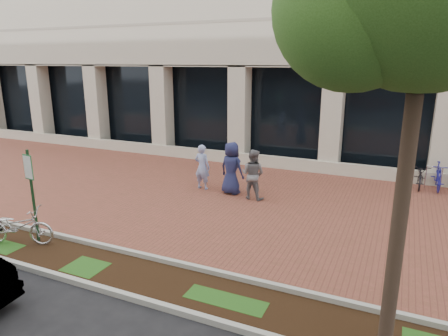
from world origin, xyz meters
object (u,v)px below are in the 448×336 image
at_px(pedestrian_mid, 253,174).
at_px(pedestrian_right, 232,168).
at_px(parking_sign, 31,184).
at_px(pedestrian_left, 202,167).
at_px(locked_bicycle, 18,226).

height_order(pedestrian_mid, pedestrian_right, pedestrian_right).
relative_size(pedestrian_mid, pedestrian_right, 0.92).
distance_m(parking_sign, pedestrian_mid, 6.54).
distance_m(pedestrian_left, pedestrian_right, 1.15).
xyz_separation_m(locked_bicycle, pedestrian_mid, (4.08, 5.59, 0.35)).
distance_m(parking_sign, pedestrian_right, 6.25).
relative_size(parking_sign, pedestrian_left, 1.47).
bearing_deg(pedestrian_left, parking_sign, 76.21).
distance_m(locked_bicycle, pedestrian_mid, 6.93).
relative_size(locked_bicycle, pedestrian_mid, 1.09).
distance_m(pedestrian_left, pedestrian_mid, 1.99).
relative_size(pedestrian_left, pedestrian_mid, 0.97).
height_order(parking_sign, locked_bicycle, parking_sign).
bearing_deg(locked_bicycle, pedestrian_mid, -56.41).
xyz_separation_m(pedestrian_left, pedestrian_right, (1.14, -0.05, 0.09)).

